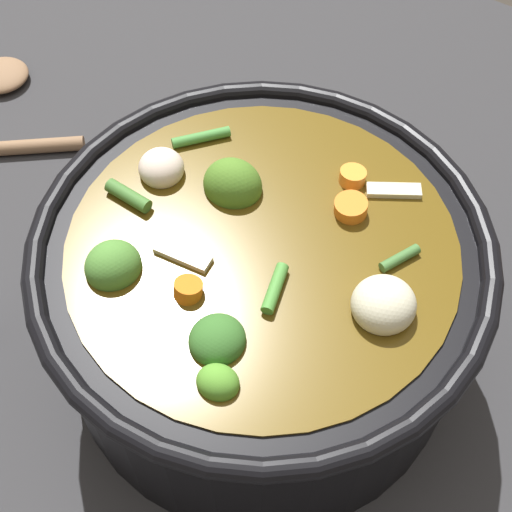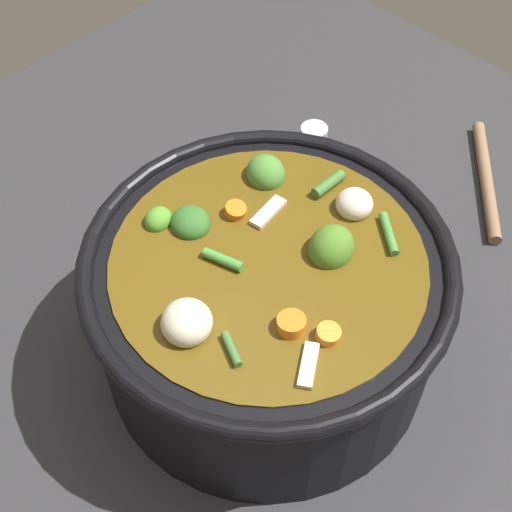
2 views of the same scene
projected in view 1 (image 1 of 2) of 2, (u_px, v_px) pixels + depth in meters
The scene contains 2 objects.
ground_plane at pixel (261, 344), 0.62m from camera, with size 1.10×1.10×0.00m, color #2D2D30.
cooking_pot at pixel (261, 295), 0.55m from camera, with size 0.33×0.33×0.17m.
Camera 1 is at (0.24, 0.16, 0.55)m, focal length 51.09 mm.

